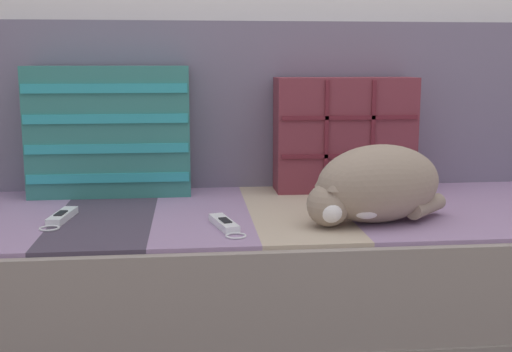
{
  "coord_description": "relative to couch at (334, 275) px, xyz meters",
  "views": [
    {
      "loc": [
        -0.4,
        -1.6,
        0.81
      ],
      "look_at": [
        -0.23,
        0.05,
        0.51
      ],
      "focal_mm": 45.0,
      "sensor_mm": 36.0,
      "label": 1
    }
  ],
  "objects": [
    {
      "name": "couch",
      "position": [
        0.0,
        0.0,
        0.0
      ],
      "size": [
        2.14,
        0.84,
        0.41
      ],
      "color": "gray",
      "rests_on": "ground_plane"
    },
    {
      "name": "sofa_backrest",
      "position": [
        0.0,
        0.35,
        0.47
      ],
      "size": [
        2.1,
        0.14,
        0.52
      ],
      "color": "slate",
      "rests_on": "couch"
    },
    {
      "name": "throw_pillow_quilted",
      "position": [
        0.07,
        0.21,
        0.38
      ],
      "size": [
        0.43,
        0.14,
        0.35
      ],
      "color": "brown",
      "rests_on": "couch"
    },
    {
      "name": "throw_pillow_striped",
      "position": [
        -0.64,
        0.21,
        0.4
      ],
      "size": [
        0.48,
        0.14,
        0.38
      ],
      "color": "#337A70",
      "rests_on": "couch"
    },
    {
      "name": "sleeping_cat",
      "position": [
        0.05,
        -0.21,
        0.3
      ],
      "size": [
        0.39,
        0.28,
        0.2
      ],
      "color": "gray",
      "rests_on": "couch"
    },
    {
      "name": "game_remote_near",
      "position": [
        -0.33,
        -0.22,
        0.22
      ],
      "size": [
        0.09,
        0.2,
        0.02
      ],
      "color": "white",
      "rests_on": "couch"
    },
    {
      "name": "game_remote_far",
      "position": [
        -0.73,
        -0.11,
        0.22
      ],
      "size": [
        0.07,
        0.2,
        0.02
      ],
      "color": "white",
      "rests_on": "couch"
    }
  ]
}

